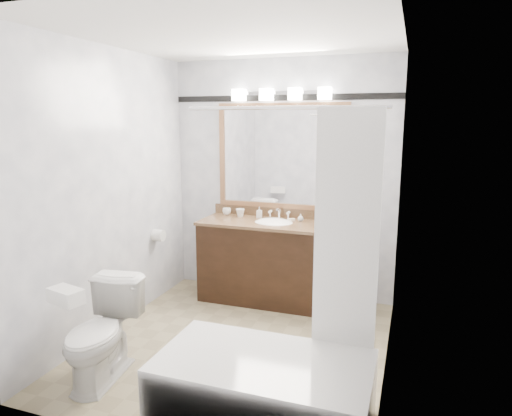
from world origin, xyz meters
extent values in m
cube|color=gray|center=(0.00, 0.00, -0.01)|extent=(2.40, 2.60, 0.01)
cube|color=white|center=(0.00, 0.00, 2.50)|extent=(2.40, 2.60, 0.01)
cube|color=white|center=(0.00, 1.30, 1.25)|extent=(2.40, 0.01, 2.50)
cube|color=white|center=(0.00, -1.30, 1.25)|extent=(2.40, 0.01, 2.50)
cube|color=white|center=(-1.20, 0.00, 1.25)|extent=(0.01, 2.60, 2.50)
cube|color=white|center=(1.20, 0.00, 1.25)|extent=(0.01, 2.60, 2.50)
cube|color=black|center=(0.00, 1.01, 0.41)|extent=(1.50, 0.55, 0.82)
cube|color=#946D46|center=(0.00, 1.01, 0.83)|extent=(1.53, 0.58, 0.03)
cube|color=#946D46|center=(0.00, 1.29, 0.90)|extent=(1.53, 0.03, 0.10)
ellipsoid|color=white|center=(0.00, 1.01, 0.82)|extent=(0.44, 0.34, 0.14)
cube|color=#9E6D47|center=(0.00, 1.28, 2.02)|extent=(1.40, 0.04, 0.05)
cube|color=#9E6D47|center=(0.00, 1.28, 0.97)|extent=(1.40, 0.04, 0.05)
cube|color=#9E6D47|center=(-0.68, 1.28, 1.50)|extent=(0.05, 0.04, 1.00)
cube|color=#9E6D47|center=(0.68, 1.28, 1.50)|extent=(0.05, 0.04, 1.00)
cube|color=white|center=(0.00, 1.29, 1.50)|extent=(1.30, 0.01, 1.00)
cube|color=silver|center=(0.00, 1.27, 2.15)|extent=(0.90, 0.05, 0.03)
cube|color=white|center=(-0.45, 1.22, 2.13)|extent=(0.12, 0.12, 0.12)
cube|color=white|center=(-0.15, 1.22, 2.13)|extent=(0.12, 0.12, 0.12)
cube|color=white|center=(0.15, 1.22, 2.13)|extent=(0.12, 0.12, 0.12)
cube|color=white|center=(0.45, 1.22, 2.13)|extent=(0.12, 0.12, 0.12)
cube|color=black|center=(0.00, 1.29, 2.10)|extent=(2.40, 0.01, 0.06)
cube|color=white|center=(0.53, -0.92, 0.23)|extent=(1.30, 0.72, 0.45)
cylinder|color=silver|center=(0.53, -0.54, 1.95)|extent=(1.30, 0.02, 0.02)
cube|color=white|center=(0.95, -0.55, 1.18)|extent=(0.40, 0.04, 1.55)
cylinder|color=white|center=(-1.14, 0.66, 0.70)|extent=(0.11, 0.12, 0.12)
imported|color=white|center=(-0.74, -0.81, 0.36)|extent=(0.49, 0.75, 0.72)
cube|color=white|center=(-0.74, -1.12, 0.77)|extent=(0.26, 0.18, 0.10)
cylinder|color=black|center=(0.54, 0.90, 0.86)|extent=(0.19, 0.19, 0.02)
cylinder|color=black|center=(0.54, 0.96, 1.00)|extent=(0.16, 0.16, 0.28)
sphere|color=black|center=(0.54, 0.96, 1.14)|extent=(0.17, 0.17, 0.17)
cube|color=black|center=(0.54, 0.88, 1.09)|extent=(0.11, 0.11, 0.05)
cylinder|color=silver|center=(0.54, 0.88, 0.89)|extent=(0.06, 0.06, 0.06)
imported|color=white|center=(-0.60, 1.21, 0.89)|extent=(0.09, 0.09, 0.07)
imported|color=white|center=(-0.42, 1.16, 0.89)|extent=(0.10, 0.10, 0.09)
imported|color=white|center=(-0.21, 1.17, 0.91)|extent=(0.06, 0.06, 0.12)
imported|color=white|center=(0.25, 1.15, 0.89)|extent=(0.07, 0.07, 0.08)
cube|color=beige|center=(0.15, 1.13, 0.86)|extent=(0.09, 0.07, 0.02)
camera|label=1|loc=(1.32, -3.33, 1.88)|focal=32.00mm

